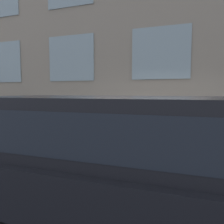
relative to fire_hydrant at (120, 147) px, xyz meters
name	(u,v)px	position (x,y,z in m)	size (l,w,h in m)	color
ground_plane	(136,183)	(-0.57, -0.50, -0.52)	(80.00, 80.00, 0.00)	#2D2D30
sidewalk	(150,157)	(0.99, -0.50, -0.46)	(3.12, 60.00, 0.13)	#9E9B93
fire_hydrant	(120,147)	(0.00, 0.00, 0.00)	(0.28, 0.41, 0.77)	gray
person	(105,120)	(0.53, 0.56, 0.48)	(0.35, 0.23, 1.46)	#998466
parked_truck_charcoal_near	(97,149)	(-1.91, -0.30, 0.45)	(1.89, 5.21, 1.65)	black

